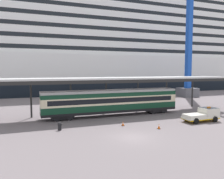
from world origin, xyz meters
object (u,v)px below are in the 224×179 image
object	(u,v)px
train_carriage	(112,101)
dockside_crane	(190,35)
service_truck	(203,114)
traffic_cone_near	(159,126)
quay_bollard	(60,126)
traffic_cone_mid	(123,124)
cruise_ship	(73,48)

from	to	relation	value
train_carriage	dockside_crane	bearing A→B (deg)	30.78
train_carriage	service_truck	distance (m)	13.56
traffic_cone_near	quay_bollard	world-z (taller)	quay_bollard
traffic_cone_near	dockside_crane	xyz separation A→B (m)	(26.11, 26.69, 16.36)
train_carriage	quay_bollard	size ratio (longest dim) A/B	22.73
train_carriage	traffic_cone_near	xyz separation A→B (m)	(2.53, -9.63, -1.98)
service_truck	traffic_cone_mid	distance (m)	11.83
train_carriage	traffic_cone_mid	world-z (taller)	train_carriage
traffic_cone_near	dockside_crane	distance (m)	40.76
train_carriage	dockside_crane	world-z (taller)	dockside_crane
dockside_crane	train_carriage	bearing A→B (deg)	-149.22
cruise_ship	train_carriage	size ratio (longest dim) A/B	7.98
service_truck	traffic_cone_mid	bearing A→B (deg)	172.41
train_carriage	traffic_cone_near	distance (m)	10.15
service_truck	traffic_cone_mid	size ratio (longest dim) A/B	8.68
cruise_ship	service_truck	xyz separation A→B (m)	(8.74, -50.31, -13.65)
train_carriage	traffic_cone_mid	bearing A→B (deg)	-98.56
traffic_cone_mid	dockside_crane	world-z (taller)	dockside_crane
train_carriage	traffic_cone_near	world-z (taller)	train_carriage
cruise_ship	traffic_cone_near	xyz separation A→B (m)	(0.56, -51.73, -14.32)
cruise_ship	traffic_cone_mid	xyz separation A→B (m)	(-2.97, -48.75, -14.34)
cruise_ship	traffic_cone_near	distance (m)	53.67
train_carriage	quay_bollard	world-z (taller)	train_carriage
train_carriage	traffic_cone_near	bearing A→B (deg)	-75.26
service_truck	quay_bollard	world-z (taller)	service_truck
dockside_crane	quay_bollard	bearing A→B (deg)	-148.51
quay_bollard	train_carriage	bearing A→B (deg)	33.68
traffic_cone_mid	service_truck	bearing A→B (deg)	-7.59
traffic_cone_near	service_truck	bearing A→B (deg)	9.84
train_carriage	quay_bollard	xyz separation A→B (m)	(-9.02, -6.01, -1.79)
traffic_cone_mid	dockside_crane	bearing A→B (deg)	38.66
traffic_cone_near	train_carriage	bearing A→B (deg)	104.74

